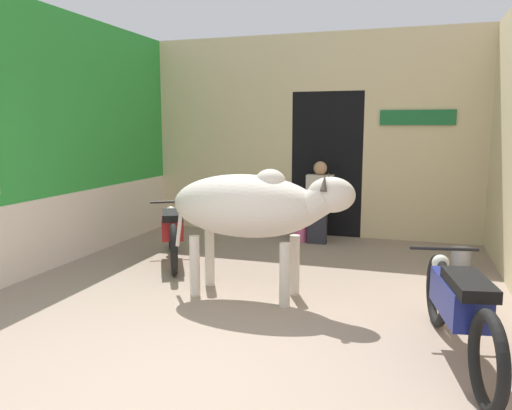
# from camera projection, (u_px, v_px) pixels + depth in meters

# --- Properties ---
(ground_plane) EXTENTS (30.00, 30.00, 0.00)m
(ground_plane) POSITION_uv_depth(u_px,v_px,m) (154.00, 388.00, 3.50)
(ground_plane) COLOR gray
(wall_left_shopfront) EXTENTS (0.25, 5.35, 3.33)m
(wall_left_shopfront) POSITION_uv_depth(u_px,v_px,m) (59.00, 143.00, 6.61)
(wall_left_shopfront) COLOR green
(wall_left_shopfront) RESTS_ON ground_plane
(wall_back_with_doorway) EXTENTS (5.50, 0.93, 3.33)m
(wall_back_with_doorway) POSITION_uv_depth(u_px,v_px,m) (319.00, 147.00, 8.53)
(wall_back_with_doorway) COLOR beige
(wall_back_with_doorway) RESTS_ON ground_plane
(cow) EXTENTS (2.01, 0.75, 1.39)m
(cow) POSITION_uv_depth(u_px,v_px,m) (252.00, 207.00, 5.28)
(cow) COLOR beige
(cow) RESTS_ON ground_plane
(motorcycle_near) EXTENTS (0.61, 2.06, 0.78)m
(motorcycle_near) POSITION_uv_depth(u_px,v_px,m) (459.00, 305.00, 3.87)
(motorcycle_near) COLOR black
(motorcycle_near) RESTS_ON ground_plane
(motorcycle_far) EXTENTS (1.02, 1.77, 0.76)m
(motorcycle_far) POSITION_uv_depth(u_px,v_px,m) (172.00, 230.00, 6.76)
(motorcycle_far) COLOR black
(motorcycle_far) RESTS_ON ground_plane
(shopkeeper_seated) EXTENTS (0.42, 0.34, 1.28)m
(shopkeeper_seated) POSITION_uv_depth(u_px,v_px,m) (319.00, 200.00, 7.89)
(shopkeeper_seated) COLOR #282833
(shopkeeper_seated) RESTS_ON ground_plane
(plastic_stool) EXTENTS (0.33, 0.33, 0.45)m
(plastic_stool) POSITION_uv_depth(u_px,v_px,m) (301.00, 226.00, 7.99)
(plastic_stool) COLOR #DB6093
(plastic_stool) RESTS_ON ground_plane
(bucket) EXTENTS (0.26, 0.26, 0.26)m
(bucket) POSITION_uv_depth(u_px,v_px,m) (461.00, 258.00, 6.49)
(bucket) COLOR #A8A8B2
(bucket) RESTS_ON ground_plane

